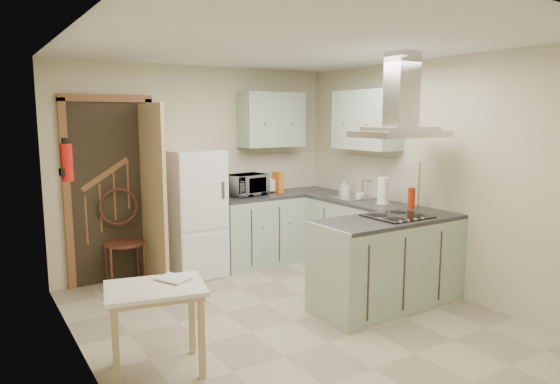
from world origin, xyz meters
TOP-DOWN VIEW (x-y plane):
  - floor at (0.00, 0.00)m, footprint 4.20×4.20m
  - ceiling at (0.00, 0.00)m, footprint 4.20×4.20m
  - back_wall at (0.00, 2.10)m, footprint 3.60×0.00m
  - left_wall at (-1.80, 0.00)m, footprint 0.00×4.20m
  - right_wall at (1.80, 0.00)m, footprint 0.00×4.20m
  - doorway at (-1.10, 2.07)m, footprint 1.10×0.12m
  - fridge at (-0.20, 1.80)m, footprint 0.60×0.60m
  - counter_back at (0.66, 1.80)m, footprint 1.08×0.60m
  - counter_right at (1.50, 1.12)m, footprint 0.60×1.95m
  - splashback at (0.96, 2.09)m, footprint 1.68×0.02m
  - wall_cabinet_back at (0.95, 1.93)m, footprint 0.85×0.35m
  - wall_cabinet_right at (1.62, 0.85)m, footprint 0.35×0.90m
  - peninsula at (1.02, -0.18)m, footprint 1.55×0.65m
  - hob at (1.12, -0.18)m, footprint 0.58×0.50m
  - extractor_hood at (1.12, -0.18)m, footprint 0.90×0.55m
  - sink at (1.50, 0.95)m, footprint 0.45×0.40m
  - fire_extinguisher at (-1.74, 0.90)m, footprint 0.10×0.10m
  - drop_leaf_table at (-1.38, -0.23)m, footprint 0.81×0.68m
  - bentwood_chair at (-1.04, 1.83)m, footprint 0.48×0.48m
  - microwave at (0.53, 1.84)m, footprint 0.54×0.41m
  - kettle at (0.93, 1.91)m, footprint 0.15×0.15m
  - cereal_box at (1.00, 1.85)m, footprint 0.08×0.18m
  - soap_bottle at (1.56, 1.16)m, footprint 0.11×0.11m
  - paper_towel at (1.51, 0.42)m, footprint 0.13×0.13m
  - cup at (1.50, 0.79)m, footprint 0.14×0.14m
  - red_bottle at (1.59, 0.07)m, footprint 0.08×0.08m
  - book at (-1.30, -0.20)m, footprint 0.26×0.29m

SIDE VIEW (x-z plane):
  - floor at x=0.00m, z-range 0.00..0.00m
  - drop_leaf_table at x=-1.38m, z-range 0.00..0.66m
  - counter_back at x=0.66m, z-range 0.00..0.90m
  - counter_right at x=1.50m, z-range 0.00..0.90m
  - peninsula at x=1.02m, z-range 0.00..0.90m
  - bentwood_chair at x=-1.04m, z-range 0.00..0.99m
  - book at x=-1.30m, z-range 0.66..0.77m
  - fridge at x=-0.20m, z-range 0.00..1.50m
  - sink at x=1.50m, z-range 0.90..0.91m
  - hob at x=1.12m, z-range 0.90..0.91m
  - cup at x=1.50m, z-range 0.90..0.99m
  - kettle at x=0.93m, z-range 0.90..1.09m
  - soap_bottle at x=1.56m, z-range 0.90..1.11m
  - red_bottle at x=1.59m, z-range 0.90..1.13m
  - cereal_box at x=1.00m, z-range 0.90..1.17m
  - microwave at x=0.53m, z-range 0.90..1.17m
  - doorway at x=-1.10m, z-range 0.00..2.10m
  - paper_towel at x=1.51m, z-range 0.90..1.22m
  - splashback at x=0.96m, z-range 0.90..1.40m
  - back_wall at x=0.00m, z-range -0.55..3.05m
  - left_wall at x=-1.80m, z-range -0.85..3.35m
  - right_wall at x=1.80m, z-range -0.85..3.35m
  - fire_extinguisher at x=-1.74m, z-range 1.34..1.66m
  - extractor_hood at x=1.12m, z-range 1.67..1.77m
  - wall_cabinet_back at x=0.95m, z-range 1.50..2.20m
  - wall_cabinet_right at x=1.62m, z-range 1.50..2.20m
  - ceiling at x=0.00m, z-range 2.50..2.50m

